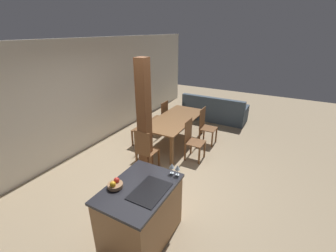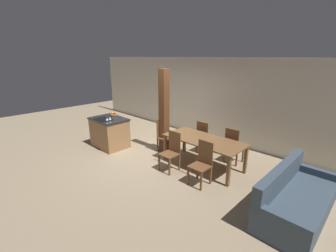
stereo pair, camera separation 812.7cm
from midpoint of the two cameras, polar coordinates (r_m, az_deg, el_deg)
ground_plane at (r=4.09m, az=-56.65°, el=-33.14°), size 16.00×16.00×0.00m
wall_back at (r=5.62m, az=-64.20°, el=-5.41°), size 11.20×0.08×2.70m
kitchen_island at (r=3.96m, az=-82.08°, el=-36.69°), size 1.13×0.83×0.92m
fruit_bowl at (r=3.96m, az=-86.11°, el=-28.72°), size 0.21×0.21×0.11m
wine_glass_near at (r=3.16m, az=-80.25°, el=-32.90°), size 0.08×0.08×0.17m
wine_glass_middle at (r=3.22m, az=-79.71°, el=-31.81°), size 0.08×0.08×0.17m
dining_table at (r=4.14m, az=-39.64°, el=-13.96°), size 2.05×0.93×0.74m
dining_chair_near_left at (r=3.60m, az=-41.29°, el=-23.43°), size 0.40×0.40×0.97m
dining_chair_near_right at (r=3.83m, az=-28.36°, el=-16.87°), size 0.40×0.40×0.97m
dining_chair_far_left at (r=4.73m, az=-47.66°, el=-14.35°), size 0.40×0.40×0.97m
dining_chair_far_right at (r=4.91m, az=-37.58°, el=-9.99°), size 0.40×0.40×0.97m
dining_chair_head_end at (r=4.15m, az=-57.95°, el=-23.14°), size 0.40×0.40×0.97m
couch at (r=5.10m, az=-13.30°, el=-7.02°), size 0.88×2.11×0.85m
timber_post at (r=3.80m, az=-61.61°, el=-14.99°), size 0.22×0.22×2.41m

